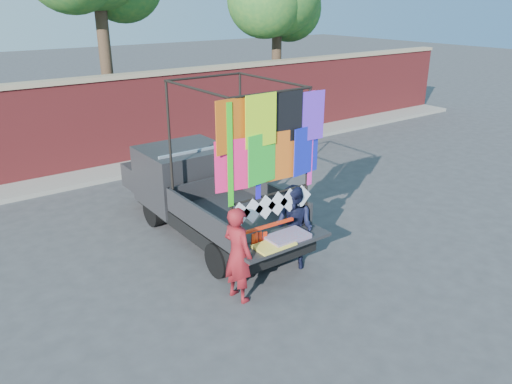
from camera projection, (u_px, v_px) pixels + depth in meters
ground at (232, 266)px, 9.18m from camera, size 90.00×90.00×0.00m
brick_wall at (93, 124)px, 13.96m from camera, size 30.00×0.45×2.61m
curb at (107, 173)px, 13.89m from camera, size 30.00×1.20×0.12m
pickup_truck at (197, 190)px, 10.53m from camera, size 2.06×5.18×3.26m
woman at (238, 254)px, 7.93m from camera, size 0.47×0.64×1.61m
man at (294, 227)px, 8.93m from camera, size 0.76×0.88×1.56m
streamer_bundle at (263, 239)px, 8.34m from camera, size 1.05×0.10×0.71m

